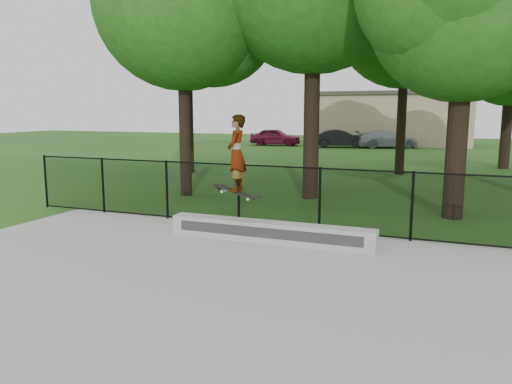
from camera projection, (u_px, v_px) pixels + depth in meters
ground at (193, 348)px, 5.97m from camera, size 100.00×100.00×0.00m
concrete_slab at (193, 345)px, 5.97m from camera, size 14.00×12.00×0.06m
grind_ledge at (270, 232)px, 10.51m from camera, size 4.47×0.40×0.43m
car_a at (275, 137)px, 40.01m from camera, size 4.09×1.89×1.37m
car_b at (340, 139)px, 37.86m from camera, size 3.96×2.38×1.35m
car_c at (387, 139)px, 37.36m from camera, size 4.55×3.32×1.31m
skater_airborne at (236, 155)px, 10.37m from camera, size 0.81×0.63×1.80m
chainlink_fence at (320, 200)px, 11.25m from camera, size 16.06×0.06×1.50m
distant_building at (395, 118)px, 41.17m from camera, size 12.40×6.40×4.30m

